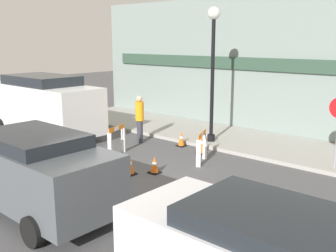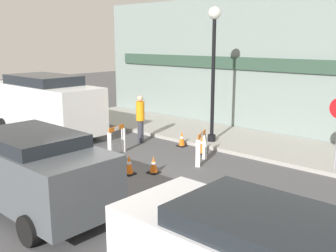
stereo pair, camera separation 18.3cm
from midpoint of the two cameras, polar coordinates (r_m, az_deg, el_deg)
The scene contains 14 objects.
ground_plane at distance 10.47m, azimuth -8.19°, elevation -8.64°, with size 60.00×60.00×0.00m, color #4C4C4F.
sidewalk_slab at distance 14.99m, azimuth 9.92°, elevation -1.99°, with size 18.00×3.31×0.12m.
storefront_facade at distance 16.07m, azimuth 13.53°, elevation 8.54°, with size 18.00×0.22×5.50m.
streetlamp_post at distance 14.00m, azimuth 6.16°, elevation 10.06°, with size 0.44×0.44×4.73m.
barricade_0 at distance 12.14m, azimuth 4.51°, elevation -2.93°, with size 0.47×0.87×0.98m.
barricade_1 at distance 13.05m, azimuth -7.86°, elevation -1.95°, with size 0.35×0.87×0.98m.
traffic_cone_0 at distance 11.19m, azimuth -6.00°, elevation -5.66°, with size 0.30×0.30×0.59m.
traffic_cone_1 at distance 11.27m, azimuth -2.44°, elevation -5.70°, with size 0.30×0.30×0.50m.
traffic_cone_2 at distance 14.07m, azimuth 1.57°, elevation -1.87°, with size 0.30×0.30×0.57m.
traffic_cone_3 at distance 11.74m, azimuth -9.12°, elevation -5.15°, with size 0.30×0.30×0.48m.
traffic_cone_4 at distance 13.17m, azimuth 4.51°, elevation -2.63°, with size 0.30×0.30×0.69m.
person_worker at distance 14.45m, azimuth -4.49°, elevation 1.30°, with size 0.42×0.42×1.76m.
parked_car_1 at distance 9.09m, azimuth -19.41°, elevation -5.77°, with size 4.27×1.91×1.80m.
work_van at distance 16.28m, azimuth -18.00°, elevation 3.20°, with size 5.52×2.13×2.40m.
Camera 1 is at (7.42, -6.37, 3.73)m, focal length 42.00 mm.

